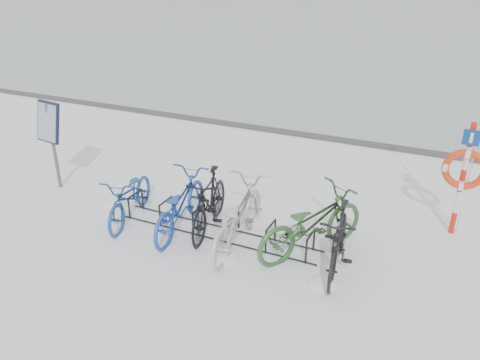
% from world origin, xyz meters
% --- Properties ---
extents(ground, '(900.00, 900.00, 0.00)m').
position_xyz_m(ground, '(0.00, 0.00, 0.00)').
color(ground, white).
rests_on(ground, ground).
extents(quay_edge, '(400.00, 0.25, 0.10)m').
position_xyz_m(quay_edge, '(0.00, 5.90, 0.05)').
color(quay_edge, '#3F3F42').
rests_on(quay_edge, ground).
extents(bike_rack, '(4.00, 0.48, 0.46)m').
position_xyz_m(bike_rack, '(0.00, 0.00, 0.18)').
color(bike_rack, black).
rests_on(bike_rack, ground).
extents(info_board, '(0.68, 0.34, 1.96)m').
position_xyz_m(info_board, '(-4.10, 0.26, 1.41)').
color(info_board, '#595B5E').
rests_on(info_board, ground).
extents(lifebuoy_station, '(0.75, 0.22, 3.88)m').
position_xyz_m(lifebuoy_station, '(3.95, 1.83, 1.30)').
color(lifebuoy_station, red).
rests_on(lifebuoy_station, ground).
extents(bike_0, '(1.11, 2.02, 1.00)m').
position_xyz_m(bike_0, '(-1.77, -0.18, 0.50)').
color(bike_0, '#1D4991').
rests_on(bike_0, ground).
extents(bike_1, '(0.99, 2.18, 1.10)m').
position_xyz_m(bike_1, '(-0.69, -0.11, 0.55)').
color(bike_1, '#1D4AB1').
rests_on(bike_1, ground).
extents(bike_2, '(0.91, 2.02, 1.17)m').
position_xyz_m(bike_2, '(-0.20, 0.12, 0.59)').
color(bike_2, black).
rests_on(bike_2, ground).
extents(bike_3, '(0.94, 2.32, 1.19)m').
position_xyz_m(bike_3, '(0.51, -0.16, 0.59)').
color(bike_3, '#B6B8BE').
rests_on(bike_3, ground).
extents(bike_4, '(1.85, 2.31, 1.18)m').
position_xyz_m(bike_4, '(1.75, 0.19, 0.59)').
color(bike_4, '#305C2E').
rests_on(bike_4, ground).
extents(bike_5, '(0.73, 1.92, 1.13)m').
position_xyz_m(bike_5, '(2.30, -0.13, 0.56)').
color(bike_5, black).
rests_on(bike_5, ground).
extents(snow_drifts, '(5.11, 1.75, 0.20)m').
position_xyz_m(snow_drifts, '(0.42, -0.15, 0.00)').
color(snow_drifts, white).
rests_on(snow_drifts, ground).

